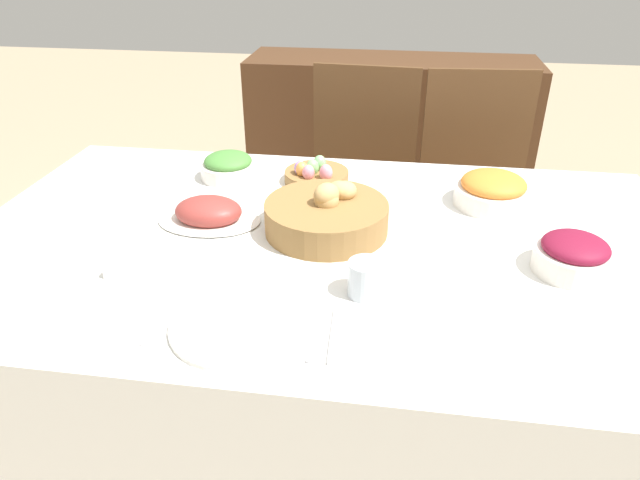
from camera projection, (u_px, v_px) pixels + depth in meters
ground_plane at (323, 451)px, 1.80m from camera, size 12.00×12.00×0.00m
dining_table at (324, 357)px, 1.61m from camera, size 1.83×1.10×0.77m
chair_far_center at (359, 189)px, 2.30m from camera, size 0.45×0.45×0.99m
chair_far_right at (474, 196)px, 2.24m from camera, size 0.45×0.45×0.99m
sideboard at (388, 140)px, 3.10m from camera, size 1.47×0.44×0.86m
bread_basket at (328, 215)px, 1.44m from camera, size 0.31×0.31×0.13m
egg_basket at (316, 174)px, 1.72m from camera, size 0.19×0.19×0.08m
ham_platter at (209, 213)px, 1.49m from camera, size 0.27×0.19×0.07m
green_salad_bowl at (228, 166)px, 1.74m from camera, size 0.17×0.17×0.08m
carrot_bowl at (493, 190)px, 1.57m from camera, size 0.21×0.21×0.09m
beet_salad_bowl at (574, 255)px, 1.27m from camera, size 0.17×0.17×0.09m
dinner_plate at (238, 325)px, 1.11m from camera, size 0.27×0.27×0.01m
fork at (161, 319)px, 1.13m from camera, size 0.02×0.17×0.00m
knife at (318, 333)px, 1.09m from camera, size 0.02×0.17×0.00m
spoon at (333, 335)px, 1.09m from camera, size 0.02×0.17×0.00m
drinking_cup at (366, 279)px, 1.19m from camera, size 0.08×0.08×0.08m
butter_dish at (135, 267)px, 1.28m from camera, size 0.12×0.07×0.03m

